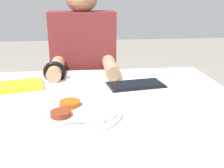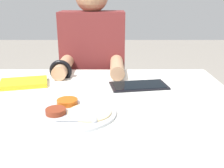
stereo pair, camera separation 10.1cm
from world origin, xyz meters
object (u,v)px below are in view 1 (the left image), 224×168
at_px(thali_tray, 80,113).
at_px(person_diner, 85,89).
at_px(tablet_device, 136,85).
at_px(red_notebook, 18,86).

distance_m(thali_tray, person_diner, 0.73).
xyz_separation_m(thali_tray, tablet_device, (0.25, 0.28, -0.00)).
relative_size(thali_tray, red_notebook, 1.21).
distance_m(red_notebook, person_diner, 0.53).
xyz_separation_m(thali_tray, person_diner, (0.01, 0.71, -0.17)).
height_order(red_notebook, tablet_device, red_notebook).
relative_size(red_notebook, person_diner, 0.19).
relative_size(tablet_device, person_diner, 0.22).
bearing_deg(red_notebook, tablet_device, -2.28).
distance_m(red_notebook, tablet_device, 0.52).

